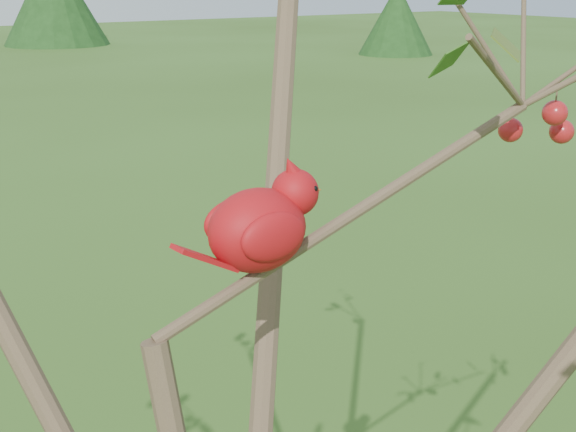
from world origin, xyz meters
The scene contains 2 objects.
crabapple_tree centered at (0.03, -0.02, 2.12)m, with size 2.35×2.05×2.95m.
cardinal centered at (0.10, 0.09, 2.08)m, with size 0.23×0.12×0.16m.
Camera 1 is at (-0.43, -0.75, 2.39)m, focal length 50.00 mm.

